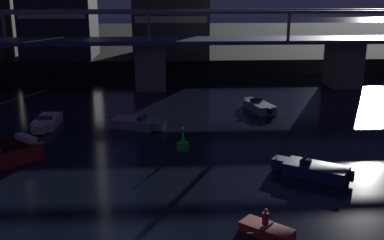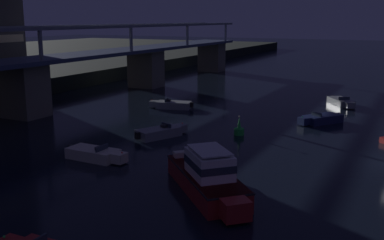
{
  "view_description": "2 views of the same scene",
  "coord_description": "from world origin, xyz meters",
  "px_view_note": "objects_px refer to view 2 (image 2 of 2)",
  "views": [
    {
      "loc": [
        1.58,
        -18.85,
        11.38
      ],
      "look_at": [
        3.68,
        15.04,
        1.92
      ],
      "focal_mm": 42.97,
      "sensor_mm": 36.0,
      "label": 1
    },
    {
      "loc": [
        -34.24,
        -0.45,
        10.2
      ],
      "look_at": [
        1.5,
        17.65,
        1.24
      ],
      "focal_mm": 42.59,
      "sensor_mm": 36.0,
      "label": 2
    }
  ],
  "objects_px": {
    "channel_buoy": "(239,130)",
    "speedboat_mid_left": "(161,132)",
    "speedboat_mid_center": "(172,105)",
    "speedboat_far_right": "(95,154)",
    "river_bridge": "(22,77)",
    "cabin_cruiser_near_left": "(208,176)",
    "speedboat_mid_right": "(321,119)",
    "speedboat_far_left": "(341,102)"
  },
  "relations": [
    {
      "from": "cabin_cruiser_near_left",
      "to": "speedboat_mid_center",
      "type": "distance_m",
      "value": 26.43
    },
    {
      "from": "speedboat_mid_right",
      "to": "speedboat_far_left",
      "type": "distance_m",
      "value": 10.63
    },
    {
      "from": "speedboat_far_right",
      "to": "speedboat_mid_right",
      "type": "bearing_deg",
      "value": -32.19
    },
    {
      "from": "river_bridge",
      "to": "speedboat_far_right",
      "type": "xyz_separation_m",
      "value": [
        -8.73,
        -16.33,
        -3.75
      ]
    },
    {
      "from": "cabin_cruiser_near_left",
      "to": "speedboat_far_left",
      "type": "relative_size",
      "value": 1.67
    },
    {
      "from": "speedboat_mid_center",
      "to": "speedboat_far_right",
      "type": "bearing_deg",
      "value": -166.88
    },
    {
      "from": "speedboat_mid_right",
      "to": "speedboat_far_right",
      "type": "height_order",
      "value": "same"
    },
    {
      "from": "speedboat_far_left",
      "to": "channel_buoy",
      "type": "xyz_separation_m",
      "value": [
        -18.71,
        5.85,
        0.06
      ]
    },
    {
      "from": "river_bridge",
      "to": "speedboat_mid_center",
      "type": "bearing_deg",
      "value": -46.94
    },
    {
      "from": "cabin_cruiser_near_left",
      "to": "channel_buoy",
      "type": "xyz_separation_m",
      "value": [
        13.85,
        3.34,
        -0.57
      ]
    },
    {
      "from": "channel_buoy",
      "to": "speedboat_mid_right",
      "type": "bearing_deg",
      "value": -34.63
    },
    {
      "from": "speedboat_mid_left",
      "to": "speedboat_far_right",
      "type": "relative_size",
      "value": 0.96
    },
    {
      "from": "speedboat_mid_right",
      "to": "channel_buoy",
      "type": "height_order",
      "value": "channel_buoy"
    },
    {
      "from": "speedboat_mid_left",
      "to": "speedboat_far_left",
      "type": "distance_m",
      "value": 25.38
    },
    {
      "from": "cabin_cruiser_near_left",
      "to": "speedboat_mid_left",
      "type": "bearing_deg",
      "value": 42.56
    },
    {
      "from": "speedboat_mid_center",
      "to": "speedboat_far_left",
      "type": "distance_m",
      "value": 20.29
    },
    {
      "from": "speedboat_far_right",
      "to": "channel_buoy",
      "type": "distance_m",
      "value": 13.49
    },
    {
      "from": "speedboat_mid_center",
      "to": "channel_buoy",
      "type": "height_order",
      "value": "channel_buoy"
    },
    {
      "from": "cabin_cruiser_near_left",
      "to": "speedboat_mid_right",
      "type": "xyz_separation_m",
      "value": [
        21.94,
        -2.25,
        -0.64
      ]
    },
    {
      "from": "speedboat_far_left",
      "to": "channel_buoy",
      "type": "relative_size",
      "value": 2.71
    },
    {
      "from": "cabin_cruiser_near_left",
      "to": "speedboat_far_right",
      "type": "bearing_deg",
      "value": 77.68
    },
    {
      "from": "speedboat_mid_center",
      "to": "speedboat_far_right",
      "type": "xyz_separation_m",
      "value": [
        -19.7,
        -4.59,
        0.0
      ]
    },
    {
      "from": "speedboat_mid_left",
      "to": "channel_buoy",
      "type": "relative_size",
      "value": 2.84
    },
    {
      "from": "river_bridge",
      "to": "channel_buoy",
      "type": "relative_size",
      "value": 57.81
    },
    {
      "from": "speedboat_far_left",
      "to": "speedboat_mid_left",
      "type": "bearing_deg",
      "value": 152.38
    },
    {
      "from": "channel_buoy",
      "to": "speedboat_mid_left",
      "type": "bearing_deg",
      "value": 122.52
    },
    {
      "from": "speedboat_mid_center",
      "to": "cabin_cruiser_near_left",
      "type": "bearing_deg",
      "value": -146.04
    },
    {
      "from": "speedboat_mid_left",
      "to": "cabin_cruiser_near_left",
      "type": "bearing_deg",
      "value": -137.44
    },
    {
      "from": "speedboat_mid_center",
      "to": "speedboat_mid_right",
      "type": "height_order",
      "value": "same"
    },
    {
      "from": "river_bridge",
      "to": "cabin_cruiser_near_left",
      "type": "xyz_separation_m",
      "value": [
        -10.95,
        -26.5,
        -3.12
      ]
    },
    {
      "from": "cabin_cruiser_near_left",
      "to": "speedboat_mid_center",
      "type": "relative_size",
      "value": 1.53
    },
    {
      "from": "speedboat_mid_left",
      "to": "channel_buoy",
      "type": "distance_m",
      "value": 7.02
    },
    {
      "from": "speedboat_mid_center",
      "to": "speedboat_far_right",
      "type": "relative_size",
      "value": 1.0
    },
    {
      "from": "speedboat_mid_left",
      "to": "speedboat_mid_right",
      "type": "xyz_separation_m",
      "value": [
        11.86,
        -11.5,
        0.0
      ]
    },
    {
      "from": "speedboat_mid_right",
      "to": "speedboat_far_left",
      "type": "bearing_deg",
      "value": -1.42
    },
    {
      "from": "river_bridge",
      "to": "speedboat_far_right",
      "type": "distance_m",
      "value": 18.89
    },
    {
      "from": "cabin_cruiser_near_left",
      "to": "speedboat_mid_right",
      "type": "relative_size",
      "value": 1.68
    },
    {
      "from": "channel_buoy",
      "to": "river_bridge",
      "type": "bearing_deg",
      "value": 97.15
    },
    {
      "from": "river_bridge",
      "to": "cabin_cruiser_near_left",
      "type": "relative_size",
      "value": 12.79
    },
    {
      "from": "speedboat_mid_left",
      "to": "speedboat_far_right",
      "type": "xyz_separation_m",
      "value": [
        -7.86,
        0.91,
        0.0
      ]
    },
    {
      "from": "speedboat_mid_center",
      "to": "speedboat_far_left",
      "type": "bearing_deg",
      "value": -58.33
    },
    {
      "from": "speedboat_mid_left",
      "to": "speedboat_mid_right",
      "type": "height_order",
      "value": "same"
    }
  ]
}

